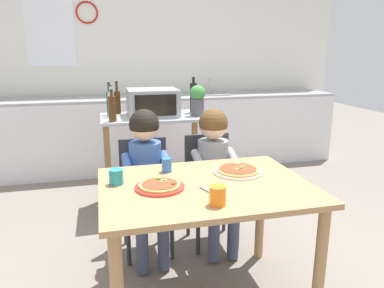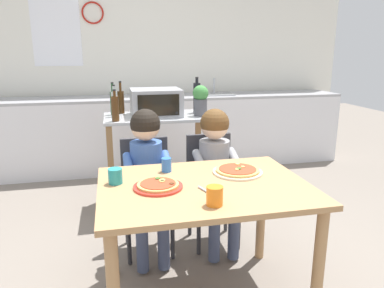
% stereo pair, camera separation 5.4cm
% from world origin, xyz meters
% --- Properties ---
extents(ground_plane, '(11.92, 11.92, 0.00)m').
position_xyz_m(ground_plane, '(0.00, 1.19, 0.00)').
color(ground_plane, slate).
extents(back_wall_tiled, '(5.39, 0.14, 2.70)m').
position_xyz_m(back_wall_tiled, '(-0.00, 3.04, 1.35)').
color(back_wall_tiled, white).
rests_on(back_wall_tiled, ground).
extents(kitchen_counter, '(4.85, 0.60, 1.09)m').
position_xyz_m(kitchen_counter, '(0.00, 2.63, 0.45)').
color(kitchen_counter, silver).
rests_on(kitchen_counter, ground).
extents(kitchen_island_cart, '(0.96, 0.56, 0.86)m').
position_xyz_m(kitchen_island_cart, '(-0.06, 1.45, 0.57)').
color(kitchen_island_cart, '#B7BABF').
rests_on(kitchen_island_cart, ground).
extents(toaster_oven, '(0.44, 0.38, 0.24)m').
position_xyz_m(toaster_oven, '(-0.07, 1.46, 0.98)').
color(toaster_oven, '#999BA0').
rests_on(toaster_oven, kitchen_island_cart).
extents(bottle_slim_sauce, '(0.07, 0.07, 0.33)m').
position_xyz_m(bottle_slim_sauce, '(0.33, 1.53, 1.01)').
color(bottle_slim_sauce, black).
rests_on(bottle_slim_sauce, kitchen_island_cart).
extents(bottle_brown_beer, '(0.06, 0.06, 0.30)m').
position_xyz_m(bottle_brown_beer, '(-0.38, 1.64, 0.97)').
color(bottle_brown_beer, '#4C2D14').
rests_on(bottle_brown_beer, kitchen_island_cart).
extents(bottle_squat_spirits, '(0.05, 0.05, 0.28)m').
position_xyz_m(bottle_squat_spirits, '(-0.44, 1.48, 0.98)').
color(bottle_squat_spirits, '#ADB7B2').
rests_on(bottle_squat_spirits, kitchen_island_cart).
extents(bottle_tall_green_wine, '(0.06, 0.06, 0.26)m').
position_xyz_m(bottle_tall_green_wine, '(-0.44, 1.26, 0.97)').
color(bottle_tall_green_wine, '#4C2D14').
rests_on(bottle_tall_green_wine, kitchen_island_cart).
extents(bottle_clear_vinegar, '(0.05, 0.05, 0.30)m').
position_xyz_m(bottle_clear_vinegar, '(-0.45, 1.59, 0.98)').
color(bottle_clear_vinegar, '#1E4723').
rests_on(bottle_clear_vinegar, kitchen_island_cart).
extents(potted_herb_plant, '(0.14, 0.14, 0.27)m').
position_xyz_m(potted_herb_plant, '(0.32, 1.35, 1.01)').
color(potted_herb_plant, '#4C4C51').
rests_on(potted_herb_plant, kitchen_island_cart).
extents(dining_table, '(1.13, 0.84, 0.73)m').
position_xyz_m(dining_table, '(0.00, 0.00, 0.62)').
color(dining_table, '#AD7F51').
rests_on(dining_table, ground).
extents(dining_chair_left, '(0.36, 0.36, 0.81)m').
position_xyz_m(dining_chair_left, '(-0.25, 0.68, 0.48)').
color(dining_chair_left, '#333338').
rests_on(dining_chair_left, ground).
extents(dining_chair_right, '(0.36, 0.36, 0.81)m').
position_xyz_m(dining_chair_right, '(0.24, 0.69, 0.48)').
color(dining_chair_right, '#333338').
rests_on(dining_chair_right, ground).
extents(child_in_blue_striped_shirt, '(0.32, 0.42, 1.04)m').
position_xyz_m(child_in_blue_striped_shirt, '(-0.25, 0.56, 0.68)').
color(child_in_blue_striped_shirt, '#424C6B').
rests_on(child_in_blue_striped_shirt, ground).
extents(child_in_grey_shirt, '(0.32, 0.42, 1.02)m').
position_xyz_m(child_in_grey_shirt, '(0.24, 0.57, 0.68)').
color(child_in_grey_shirt, '#424C6B').
rests_on(child_in_grey_shirt, ground).
extents(pizza_plate_red_rimmed, '(0.26, 0.26, 0.03)m').
position_xyz_m(pizza_plate_red_rimmed, '(-0.25, 0.00, 0.74)').
color(pizza_plate_red_rimmed, red).
rests_on(pizza_plate_red_rimmed, dining_table).
extents(pizza_plate_cream, '(0.29, 0.29, 0.03)m').
position_xyz_m(pizza_plate_cream, '(0.24, 0.14, 0.74)').
color(pizza_plate_cream, beige).
rests_on(pizza_plate_cream, dining_table).
extents(drinking_cup_teal, '(0.08, 0.08, 0.08)m').
position_xyz_m(drinking_cup_teal, '(-0.47, 0.12, 0.77)').
color(drinking_cup_teal, teal).
rests_on(drinking_cup_teal, dining_table).
extents(drinking_cup_blue, '(0.06, 0.06, 0.08)m').
position_xyz_m(drinking_cup_blue, '(-0.17, 0.26, 0.77)').
color(drinking_cup_blue, blue).
rests_on(drinking_cup_blue, dining_table).
extents(drinking_cup_orange, '(0.08, 0.08, 0.09)m').
position_xyz_m(drinking_cup_orange, '(-0.02, -0.28, 0.78)').
color(drinking_cup_orange, orange).
rests_on(drinking_cup_orange, dining_table).
extents(serving_spoon, '(0.06, 0.14, 0.01)m').
position_xyz_m(serving_spoon, '(-0.02, -0.11, 0.74)').
color(serving_spoon, '#B7BABF').
rests_on(serving_spoon, dining_table).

